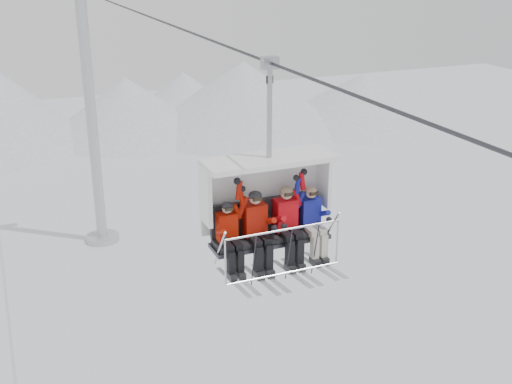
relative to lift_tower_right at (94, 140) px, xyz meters
name	(u,v)px	position (x,y,z in m)	size (l,w,h in m)	color
ridgeline	(35,113)	(-1.58, 20.05, -2.94)	(72.00, 21.00, 7.00)	silver
lift_tower_right	(94,140)	(0.00, 0.00, 0.00)	(2.00, 1.80, 13.48)	#B3B6BB
haul_cable	(256,58)	(0.00, -22.00, 7.52)	(0.06, 0.06, 50.00)	#313136
chairlift_carrier	(266,196)	(0.00, -22.50, 4.93)	(2.53, 1.17, 3.98)	black
skier_far_left	(229,235)	(-0.89, -22.83, 4.39)	(0.37, 1.69, 1.51)	#A91302
skier_center_left	(257,227)	(-0.32, -22.81, 4.45)	(0.43, 1.69, 1.71)	#A91306
skier_center_right	(288,222)	(0.33, -22.81, 4.45)	(0.43, 1.69, 1.70)	red
skier_far_right	(312,220)	(0.86, -22.82, 4.42)	(0.40, 1.69, 1.59)	navy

